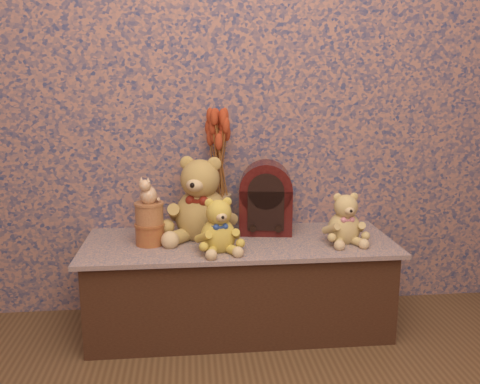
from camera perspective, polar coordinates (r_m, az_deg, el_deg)
The scene contains 10 objects.
display_shelf at distance 2.45m, azimuth -0.12°, elevation -10.20°, with size 1.41×0.55×0.43m, color #34456B.
teddy_large at distance 2.37m, azimuth -4.28°, elevation -0.29°, with size 0.33×0.39×0.41m, color #AF8744, non-canonical shape.
teddy_medium at distance 2.20m, azimuth -2.44°, elevation -3.39°, with size 0.20×0.24×0.25m, color gold, non-canonical shape.
teddy_small at distance 2.37m, azimuth 11.52°, elevation -2.60°, with size 0.20×0.23×0.25m, color tan, non-canonical shape.
cathedral_radio at distance 2.47m, azimuth 2.88°, elevation -0.59°, with size 0.25×0.18×0.34m, color #3E0B0B, non-canonical shape.
ceramic_vase at distance 2.48m, azimuth -2.26°, elevation -2.39°, with size 0.11×0.11×0.19m, color tan.
dried_stalks at distance 2.42m, azimuth -2.32°, elevation 4.48°, with size 0.22×0.22×0.41m, color #B33B1C, non-canonical shape.
biscuit_tin_lower at distance 2.34m, azimuth -9.96°, elevation -4.63°, with size 0.13×0.13×0.09m, color #AF7E33.
biscuit_tin_upper at distance 2.32m, azimuth -10.05°, elevation -2.38°, with size 0.12×0.12×0.10m, color tan.
cat_figurine at distance 2.29m, azimuth -10.15°, elevation 0.29°, with size 0.09×0.10×0.12m, color silver, non-canonical shape.
Camera 1 is at (-0.22, -1.01, 1.15)m, focal length 38.43 mm.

